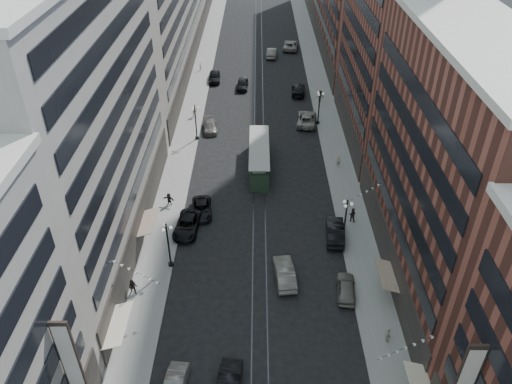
{
  "coord_description": "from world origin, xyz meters",
  "views": [
    {
      "loc": [
        -0.24,
        -10.03,
        36.14
      ],
      "look_at": [
        -0.38,
        34.35,
        5.0
      ],
      "focal_mm": 35.0,
      "sensor_mm": 36.0,
      "label": 1
    }
  ],
  "objects_px": {
    "lamppost_sw_far": "(168,244)",
    "pedestrian_2": "(133,287)",
    "pedestrian_9": "(320,96)",
    "car_extra_0": "(285,273)",
    "car_2": "(187,225)",
    "pedestrian_6": "(194,112)",
    "lamppost_se_mid": "(319,106)",
    "pedestrian_7": "(352,215)",
    "car_4": "(346,288)",
    "car_extra_1": "(291,45)",
    "car_12": "(298,90)",
    "car_7": "(202,209)",
    "car_10": "(335,231)",
    "car_13": "(242,84)",
    "pedestrian_8": "(338,160)",
    "car_8": "(210,126)",
    "car_9": "(214,77)",
    "lamppost_se_far": "(345,219)",
    "pedestrian_4": "(388,335)",
    "pedestrian_5": "(169,199)",
    "car_11": "(307,119)",
    "streetcar": "(259,158)",
    "pedestrian_extra_1": "(200,67)",
    "car_14": "(272,53)",
    "lamppost_sw_mid": "(196,121)"
  },
  "relations": [
    {
      "from": "pedestrian_2",
      "to": "pedestrian_9",
      "type": "relative_size",
      "value": 0.94
    },
    {
      "from": "lamppost_se_mid",
      "to": "pedestrian_2",
      "type": "distance_m",
      "value": 41.98
    },
    {
      "from": "car_10",
      "to": "lamppost_sw_far",
      "type": "bearing_deg",
      "value": 19.92
    },
    {
      "from": "lamppost_sw_far",
      "to": "pedestrian_2",
      "type": "distance_m",
      "value": 5.44
    },
    {
      "from": "lamppost_sw_mid",
      "to": "lamppost_se_far",
      "type": "relative_size",
      "value": 1.0
    },
    {
      "from": "car_11",
      "to": "car_extra_0",
      "type": "bearing_deg",
      "value": 89.21
    },
    {
      "from": "pedestrian_6",
      "to": "pedestrian_2",
      "type": "bearing_deg",
      "value": 110.05
    },
    {
      "from": "pedestrian_2",
      "to": "car_7",
      "type": "height_order",
      "value": "pedestrian_2"
    },
    {
      "from": "streetcar",
      "to": "pedestrian_2",
      "type": "relative_size",
      "value": 6.53
    },
    {
      "from": "car_8",
      "to": "car_extra_1",
      "type": "relative_size",
      "value": 0.77
    },
    {
      "from": "car_8",
      "to": "car_extra_1",
      "type": "xyz_separation_m",
      "value": [
        14.24,
        36.69,
        0.17
      ]
    },
    {
      "from": "car_11",
      "to": "car_13",
      "type": "distance_m",
      "value": 17.15
    },
    {
      "from": "car_8",
      "to": "car_9",
      "type": "bearing_deg",
      "value": 85.52
    },
    {
      "from": "lamppost_se_mid",
      "to": "car_extra_1",
      "type": "distance_m",
      "value": 34.82
    },
    {
      "from": "car_4",
      "to": "car_extra_1",
      "type": "bearing_deg",
      "value": -82.43
    },
    {
      "from": "lamppost_sw_far",
      "to": "pedestrian_6",
      "type": "relative_size",
      "value": 3.23
    },
    {
      "from": "streetcar",
      "to": "pedestrian_extra_1",
      "type": "xyz_separation_m",
      "value": [
        -11.24,
        34.9,
        -0.62
      ]
    },
    {
      "from": "pedestrian_9",
      "to": "pedestrian_6",
      "type": "bearing_deg",
      "value": -169.66
    },
    {
      "from": "pedestrian_2",
      "to": "pedestrian_7",
      "type": "height_order",
      "value": "pedestrian_2"
    },
    {
      "from": "pedestrian_4",
      "to": "pedestrian_5",
      "type": "distance_m",
      "value": 29.91
    },
    {
      "from": "pedestrian_9",
      "to": "car_extra_0",
      "type": "distance_m",
      "value": 42.67
    },
    {
      "from": "car_13",
      "to": "pedestrian_extra_1",
      "type": "distance_m",
      "value": 11.71
    },
    {
      "from": "car_4",
      "to": "car_11",
      "type": "bearing_deg",
      "value": -82.22
    },
    {
      "from": "lamppost_se_far",
      "to": "car_13",
      "type": "xyz_separation_m",
      "value": [
        -12.14,
        41.87,
        -2.28
      ]
    },
    {
      "from": "car_2",
      "to": "car_11",
      "type": "distance_m",
      "value": 30.64
    },
    {
      "from": "lamppost_sw_far",
      "to": "lamppost_se_mid",
      "type": "distance_m",
      "value": 36.91
    },
    {
      "from": "pedestrian_9",
      "to": "car_extra_0",
      "type": "xyz_separation_m",
      "value": [
        -7.81,
        -41.94,
        -0.26
      ]
    },
    {
      "from": "car_12",
      "to": "pedestrian_6",
      "type": "relative_size",
      "value": 3.27
    },
    {
      "from": "car_13",
      "to": "pedestrian_extra_1",
      "type": "xyz_separation_m",
      "value": [
        -8.31,
        8.26,
        0.1
      ]
    },
    {
      "from": "pedestrian_6",
      "to": "car_7",
      "type": "bearing_deg",
      "value": 120.76
    },
    {
      "from": "car_extra_1",
      "to": "pedestrian_extra_1",
      "type": "bearing_deg",
      "value": 42.3
    },
    {
      "from": "pedestrian_7",
      "to": "car_extra_0",
      "type": "bearing_deg",
      "value": 65.28
    },
    {
      "from": "lamppost_se_mid",
      "to": "pedestrian_6",
      "type": "height_order",
      "value": "lamppost_se_mid"
    },
    {
      "from": "lamppost_sw_far",
      "to": "pedestrian_8",
      "type": "distance_m",
      "value": 27.88
    },
    {
      "from": "lamppost_sw_far",
      "to": "car_extra_1",
      "type": "xyz_separation_m",
      "value": [
        16.0,
        66.67,
        -2.22
      ]
    },
    {
      "from": "car_extra_0",
      "to": "car_11",
      "type": "bearing_deg",
      "value": -103.81
    },
    {
      "from": "pedestrian_9",
      "to": "car_10",
      "type": "bearing_deg",
      "value": -98.39
    },
    {
      "from": "car_14",
      "to": "pedestrian_5",
      "type": "relative_size",
      "value": 3.32
    },
    {
      "from": "pedestrian_4",
      "to": "car_8",
      "type": "bearing_deg",
      "value": 10.75
    },
    {
      "from": "lamppost_se_far",
      "to": "pedestrian_6",
      "type": "xyz_separation_m",
      "value": [
        -19.52,
        30.34,
        -2.09
      ]
    },
    {
      "from": "pedestrian_2",
      "to": "car_extra_0",
      "type": "distance_m",
      "value": 14.87
    },
    {
      "from": "lamppost_sw_far",
      "to": "pedestrian_2",
      "type": "height_order",
      "value": "lamppost_sw_far"
    },
    {
      "from": "car_8",
      "to": "pedestrian_8",
      "type": "height_order",
      "value": "pedestrian_8"
    },
    {
      "from": "pedestrian_2",
      "to": "car_10",
      "type": "height_order",
      "value": "pedestrian_2"
    },
    {
      "from": "car_13",
      "to": "pedestrian_5",
      "type": "height_order",
      "value": "pedestrian_5"
    },
    {
      "from": "car_extra_1",
      "to": "car_extra_0",
      "type": "bearing_deg",
      "value": 93.91
    },
    {
      "from": "car_10",
      "to": "pedestrian_8",
      "type": "xyz_separation_m",
      "value": [
        2.25,
        14.83,
        0.16
      ]
    },
    {
      "from": "car_10",
      "to": "car_13",
      "type": "height_order",
      "value": "car_10"
    },
    {
      "from": "car_2",
      "to": "pedestrian_2",
      "type": "height_order",
      "value": "pedestrian_2"
    },
    {
      "from": "lamppost_se_mid",
      "to": "car_9",
      "type": "xyz_separation_m",
      "value": [
        -17.41,
        17.27,
        -2.23
      ]
    }
  ]
}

